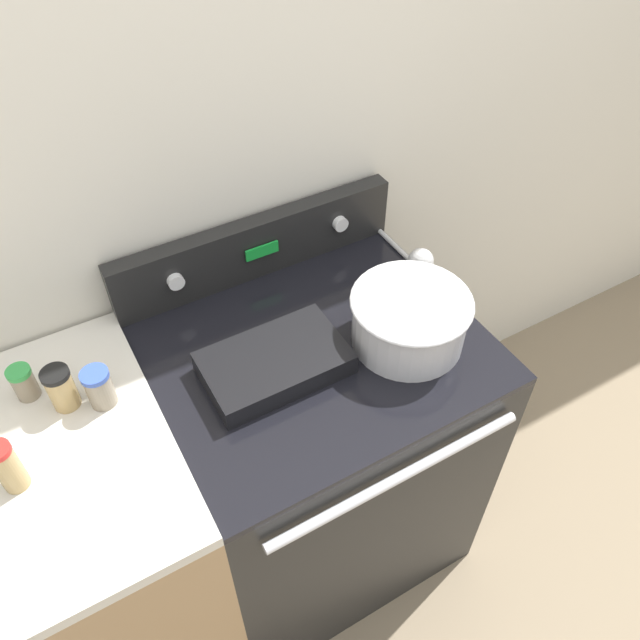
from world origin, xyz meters
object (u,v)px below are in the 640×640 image
(casserole_dish, at_px, (275,362))
(ladle, at_px, (417,259))
(spice_jar_black_cap, at_px, (61,388))
(mixing_bowl, at_px, (410,318))
(spice_jar_green_cap, at_px, (24,383))
(spice_jar_red_cap, at_px, (7,467))
(spice_jar_blue_cap, at_px, (99,388))

(casserole_dish, relative_size, ladle, 1.16)
(ladle, bearing_deg, spice_jar_black_cap, -179.90)
(mixing_bowl, xyz_separation_m, spice_jar_green_cap, (-0.81, 0.26, -0.02))
(mixing_bowl, distance_m, spice_jar_red_cap, 0.88)
(casserole_dish, height_order, spice_jar_green_cap, spice_jar_green_cap)
(casserole_dish, height_order, spice_jar_blue_cap, spice_jar_blue_cap)
(spice_jar_blue_cap, distance_m, spice_jar_red_cap, 0.23)
(mixing_bowl, relative_size, spice_jar_black_cap, 2.70)
(ladle, relative_size, spice_jar_black_cap, 2.65)
(spice_jar_green_cap, bearing_deg, spice_jar_red_cap, -107.33)
(ladle, xyz_separation_m, spice_jar_green_cap, (-0.98, 0.06, 0.02))
(spice_jar_blue_cap, bearing_deg, casserole_dish, -14.93)
(ladle, distance_m, spice_jar_green_cap, 0.99)
(ladle, relative_size, spice_jar_blue_cap, 2.88)
(mixing_bowl, relative_size, spice_jar_red_cap, 2.31)
(ladle, relative_size, spice_jar_red_cap, 2.27)
(ladle, relative_size, spice_jar_green_cap, 3.36)
(mixing_bowl, height_order, spice_jar_green_cap, mixing_bowl)
(mixing_bowl, xyz_separation_m, spice_jar_blue_cap, (-0.67, 0.17, -0.01))
(mixing_bowl, height_order, casserole_dish, mixing_bowl)
(spice_jar_green_cap, bearing_deg, casserole_dish, -21.49)
(casserole_dish, xyz_separation_m, spice_jar_green_cap, (-0.50, 0.20, 0.02))
(mixing_bowl, bearing_deg, spice_jar_blue_cap, 166.19)
(spice_jar_blue_cap, xyz_separation_m, spice_jar_green_cap, (-0.14, 0.10, -0.01))
(spice_jar_green_cap, xyz_separation_m, spice_jar_red_cap, (-0.07, -0.21, 0.02))
(casserole_dish, relative_size, spice_jar_green_cap, 3.91)
(mixing_bowl, relative_size, casserole_dish, 0.88)
(ladle, bearing_deg, spice_jar_red_cap, -172.03)
(casserole_dish, bearing_deg, spice_jar_blue_cap, 165.07)
(spice_jar_red_cap, bearing_deg, mixing_bowl, -3.56)
(mixing_bowl, bearing_deg, casserole_dish, 167.49)
(ladle, bearing_deg, casserole_dish, -164.88)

